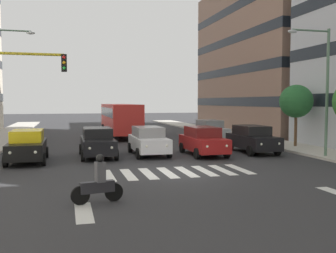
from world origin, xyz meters
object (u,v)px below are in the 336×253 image
Objects in this scene: car_0 at (252,139)px; car_1 at (203,141)px; car_2 at (148,141)px; car_row2_0 at (210,130)px; traffic_light_gantry at (4,92)px; street_lamp_right at (0,76)px; street_tree_1 at (296,101)px; motorcycle_with_rider at (98,183)px; bus_behind_traffic at (120,117)px; car_4 at (27,146)px; street_lamp_left at (321,79)px; car_3 at (98,142)px.

car_0 is 3.44m from car_1.
car_1 is (3.43, 0.28, 0.00)m from car_0.
car_row2_0 is at bearing -133.56° from car_2.
street_lamp_right reaches higher than traffic_light_gantry.
street_tree_1 reaches higher than car_row2_0.
street_tree_1 is (-10.64, -0.78, 2.37)m from car_2.
car_0 is 17.01m from street_lamp_right.
street_lamp_right reaches higher than car_0.
street_tree_1 is at bearing -162.00° from traffic_light_gantry.
street_lamp_right reaches higher than motorcycle_with_rider.
street_tree_1 is (-10.64, 11.86, 1.40)m from bus_behind_traffic.
traffic_light_gantry reaches higher than car_1.
car_1 is 3.31m from car_2.
car_2 is at bearing 90.00° from bus_behind_traffic.
car_row2_0 is (-13.56, -8.00, 0.00)m from car_4.
car_1 is 0.42× the size of bus_behind_traffic.
street_lamp_left reaches higher than traffic_light_gantry.
street_tree_1 reaches higher than car_2.
car_1 is 11.67m from traffic_light_gantry.
car_3 is 1.00× the size of car_4.
bus_behind_traffic is at bearing -61.01° from street_lamp_left.
car_2 is 10.93m from street_tree_1.
car_0 is 0.62× the size of street_lamp_left.
motorcycle_with_rider is (10.55, 17.46, -0.24)m from car_row2_0.
car_3 and car_row2_0 have the same top height.
street_lamp_right is (8.99, 7.83, 3.06)m from bus_behind_traffic.
traffic_light_gantry reaches higher than street_tree_1.
car_0 is 4.87m from street_tree_1.
street_lamp_left is at bearing 162.65° from car_3.
street_lamp_left is at bearing -175.88° from traffic_light_gantry.
car_2 and car_row2_0 have the same top height.
street_lamp_left reaches higher than car_1.
street_lamp_left is (-12.99, -6.53, 3.87)m from motorcycle_with_rider.
car_3 is 12.08m from car_row2_0.
car_2 is at bearing -172.18° from car_4.
car_3 is at bearing 76.46° from bus_behind_traffic.
car_3 is 13.93m from street_tree_1.
car_2 is 3.06m from car_3.
street_lamp_left is 20.12m from street_lamp_right.
car_0 and car_row2_0 have the same top height.
street_lamp_left is (-16.01, 2.93, 3.63)m from car_4.
car_1 is at bearing -158.37° from traffic_light_gantry.
car_4 is (10.05, 0.06, 0.00)m from car_1.
traffic_light_gantry reaches higher than car_3.
street_lamp_left is at bearing 127.68° from car_0.
car_4 is at bearing 13.07° from car_3.
car_1 is at bearing 12.61° from street_tree_1.
car_3 is 7.15m from traffic_light_gantry.
street_lamp_left reaches higher than bus_behind_traffic.
car_3 is at bearing 1.12° from car_2.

